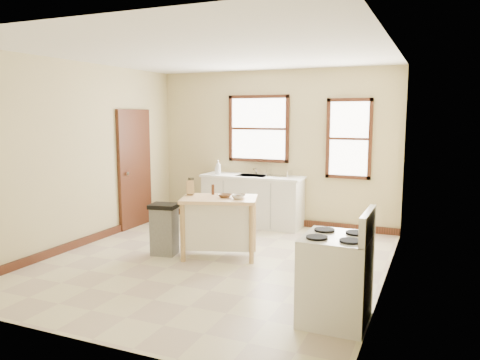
# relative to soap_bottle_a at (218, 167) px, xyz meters

# --- Properties ---
(floor) EXTENTS (5.00, 5.00, 0.00)m
(floor) POSITION_rel_soap_bottle_a_xyz_m (0.94, -2.10, -1.05)
(floor) COLOR beige
(floor) RESTS_ON ground
(ceiling) EXTENTS (5.00, 5.00, 0.00)m
(ceiling) POSITION_rel_soap_bottle_a_xyz_m (0.94, -2.10, 1.75)
(ceiling) COLOR white
(ceiling) RESTS_ON ground
(wall_back) EXTENTS (4.50, 0.04, 2.80)m
(wall_back) POSITION_rel_soap_bottle_a_xyz_m (0.94, 0.40, 0.35)
(wall_back) COLOR tan
(wall_back) RESTS_ON ground
(wall_left) EXTENTS (0.04, 5.00, 2.80)m
(wall_left) POSITION_rel_soap_bottle_a_xyz_m (-1.31, -2.10, 0.35)
(wall_left) COLOR tan
(wall_left) RESTS_ON ground
(wall_right) EXTENTS (0.04, 5.00, 2.80)m
(wall_right) POSITION_rel_soap_bottle_a_xyz_m (3.19, -2.10, 0.35)
(wall_right) COLOR tan
(wall_right) RESTS_ON ground
(window_main) EXTENTS (1.17, 0.06, 1.22)m
(window_main) POSITION_rel_soap_bottle_a_xyz_m (0.64, 0.38, 0.70)
(window_main) COLOR black
(window_main) RESTS_ON wall_back
(window_side) EXTENTS (0.77, 0.06, 1.37)m
(window_side) POSITION_rel_soap_bottle_a_xyz_m (2.29, 0.38, 0.55)
(window_side) COLOR black
(window_side) RESTS_ON wall_back
(door_left) EXTENTS (0.06, 0.90, 2.10)m
(door_left) POSITION_rel_soap_bottle_a_xyz_m (-1.27, -0.80, 0.00)
(door_left) COLOR black
(door_left) RESTS_ON ground
(baseboard_back) EXTENTS (4.50, 0.04, 0.12)m
(baseboard_back) POSITION_rel_soap_bottle_a_xyz_m (0.94, 0.37, -0.99)
(baseboard_back) COLOR black
(baseboard_back) RESTS_ON ground
(baseboard_left) EXTENTS (0.04, 5.00, 0.12)m
(baseboard_left) POSITION_rel_soap_bottle_a_xyz_m (-1.28, -2.10, -0.99)
(baseboard_left) COLOR black
(baseboard_left) RESTS_ON ground
(sink_counter) EXTENTS (1.86, 0.62, 0.92)m
(sink_counter) POSITION_rel_soap_bottle_a_xyz_m (0.64, 0.10, -0.59)
(sink_counter) COLOR silver
(sink_counter) RESTS_ON ground
(faucet) EXTENTS (0.03, 0.03, 0.22)m
(faucet) POSITION_rel_soap_bottle_a_xyz_m (0.64, 0.28, -0.02)
(faucet) COLOR silver
(faucet) RESTS_ON sink_counter
(soap_bottle_a) EXTENTS (0.11, 0.11, 0.26)m
(soap_bottle_a) POSITION_rel_soap_bottle_a_xyz_m (0.00, 0.00, 0.00)
(soap_bottle_a) COLOR #B2B2B2
(soap_bottle_a) RESTS_ON sink_counter
(soap_bottle_b) EXTENTS (0.11, 0.11, 0.19)m
(soap_bottle_b) POSITION_rel_soap_bottle_a_xyz_m (-0.02, 0.01, -0.04)
(soap_bottle_b) COLOR #B2B2B2
(soap_bottle_b) RESTS_ON sink_counter
(dish_rack) EXTENTS (0.46, 0.38, 0.10)m
(dish_rack) POSITION_rel_soap_bottle_a_xyz_m (1.14, 0.13, -0.08)
(dish_rack) COLOR silver
(dish_rack) RESTS_ON sink_counter
(kitchen_island) EXTENTS (1.20, 0.96, 0.85)m
(kitchen_island) POSITION_rel_soap_bottle_a_xyz_m (0.91, -1.84, -0.62)
(kitchen_island) COLOR #F6C191
(kitchen_island) RESTS_ON ground
(knife_block) EXTENTS (0.14, 0.14, 0.20)m
(knife_block) POSITION_rel_soap_bottle_a_xyz_m (0.44, -1.83, -0.09)
(knife_block) COLOR tan
(knife_block) RESTS_ON kitchen_island
(pepper_grinder) EXTENTS (0.06, 0.06, 0.15)m
(pepper_grinder) POSITION_rel_soap_bottle_a_xyz_m (0.73, -1.67, -0.12)
(pepper_grinder) COLOR #422211
(pepper_grinder) RESTS_ON kitchen_island
(bowl_a) EXTENTS (0.19, 0.19, 0.05)m
(bowl_a) POSITION_rel_soap_bottle_a_xyz_m (0.99, -1.81, -0.17)
(bowl_a) COLOR brown
(bowl_a) RESTS_ON kitchen_island
(bowl_b) EXTENTS (0.22, 0.22, 0.04)m
(bowl_b) POSITION_rel_soap_bottle_a_xyz_m (1.17, -1.70, -0.18)
(bowl_b) COLOR brown
(bowl_b) RESTS_ON kitchen_island
(bowl_c) EXTENTS (0.23, 0.23, 0.05)m
(bowl_c) POSITION_rel_soap_bottle_a_xyz_m (1.20, -1.85, -0.17)
(bowl_c) COLOR silver
(bowl_c) RESTS_ON kitchen_island
(trash_bin) EXTENTS (0.43, 0.38, 0.74)m
(trash_bin) POSITION_rel_soap_bottle_a_xyz_m (0.14, -2.07, -0.68)
(trash_bin) COLOR gray
(trash_bin) RESTS_ON ground
(gas_stove) EXTENTS (0.69, 0.69, 1.12)m
(gas_stove) POSITION_rel_soap_bottle_a_xyz_m (2.87, -3.29, -0.49)
(gas_stove) COLOR white
(gas_stove) RESTS_ON ground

